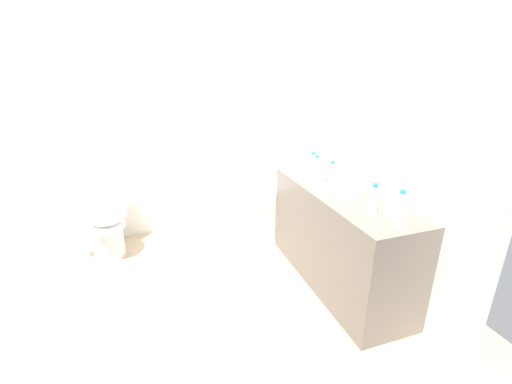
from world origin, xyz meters
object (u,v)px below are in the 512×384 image
at_px(bathtub, 237,209).
at_px(water_bottle_4, 374,197).
at_px(drinking_glass_3, 321,178).
at_px(water_bottle_3, 400,209).
at_px(toilet, 108,223).
at_px(water_bottle_1, 374,201).
at_px(toilet_paper_roll, 84,252).
at_px(water_bottle_5, 317,166).
at_px(drinking_glass_2, 389,211).
at_px(drinking_glass_0, 303,165).
at_px(water_bottle_2, 313,163).
at_px(sink_basin, 344,189).
at_px(drinking_glass_1, 322,174).
at_px(sink_faucet, 364,186).
at_px(water_bottle_0, 332,172).

relative_size(bathtub, water_bottle_4, 8.16).
bearing_deg(drinking_glass_3, water_bottle_3, -85.82).
distance_m(toilet, water_bottle_1, 2.48).
bearing_deg(drinking_glass_3, water_bottle_4, -83.23).
distance_m(bathtub, water_bottle_3, 1.98).
relative_size(water_bottle_1, toilet_paper_roll, 1.90).
bearing_deg(water_bottle_4, water_bottle_3, -91.75).
relative_size(water_bottle_3, drinking_glass_3, 3.13).
distance_m(water_bottle_5, drinking_glass_2, 0.95).
distance_m(water_bottle_1, drinking_glass_0, 1.08).
bearing_deg(water_bottle_4, toilet_paper_roll, 145.10).
xyz_separation_m(toilet, water_bottle_4, (1.89, -1.49, 0.59)).
xyz_separation_m(drinking_glass_0, drinking_glass_3, (-0.01, -0.37, -0.01)).
bearing_deg(water_bottle_2, drinking_glass_0, 116.90).
bearing_deg(sink_basin, water_bottle_3, -89.08).
xyz_separation_m(bathtub, water_bottle_3, (0.57, -1.78, 0.66)).
bearing_deg(toilet_paper_roll, drinking_glass_1, -20.83).
height_order(sink_faucet, water_bottle_4, water_bottle_4).
bearing_deg(drinking_glass_0, water_bottle_3, -87.63).
bearing_deg(drinking_glass_1, water_bottle_3, -89.17).
height_order(bathtub, water_bottle_3, bathtub).
bearing_deg(drinking_glass_3, sink_basin, -78.63).
bearing_deg(drinking_glass_1, water_bottle_1, -93.78).
bearing_deg(bathtub, drinking_glass_0, -45.15).
bearing_deg(water_bottle_3, drinking_glass_2, 79.61).
bearing_deg(water_bottle_1, water_bottle_0, 82.80).
distance_m(water_bottle_0, water_bottle_3, 0.87).
xyz_separation_m(water_bottle_0, water_bottle_3, (-0.02, -0.87, 0.02)).
bearing_deg(water_bottle_0, drinking_glass_1, 109.92).
height_order(toilet, water_bottle_0, water_bottle_0).
relative_size(water_bottle_1, water_bottle_3, 0.94).
bearing_deg(water_bottle_3, water_bottle_1, 109.92).
bearing_deg(drinking_glass_2, water_bottle_5, 92.56).
bearing_deg(bathtub, drinking_glass_3, -60.50).
distance_m(bathtub, sink_faucet, 1.50).
height_order(toilet, water_bottle_4, water_bottle_4).
height_order(water_bottle_0, water_bottle_2, water_bottle_2).
bearing_deg(toilet, water_bottle_5, 67.74).
bearing_deg(drinking_glass_3, water_bottle_1, -90.05).
height_order(drinking_glass_3, toilet_paper_roll, drinking_glass_3).
bearing_deg(water_bottle_0, bathtub, 122.84).
height_order(water_bottle_0, drinking_glass_0, water_bottle_0).
height_order(toilet, water_bottle_5, water_bottle_5).
relative_size(sink_basin, water_bottle_3, 1.31).
bearing_deg(water_bottle_2, toilet, 162.47).
xyz_separation_m(bathtub, toilet, (-1.31, -0.02, 0.05)).
distance_m(water_bottle_4, drinking_glass_1, 0.70).
relative_size(water_bottle_4, drinking_glass_1, 2.36).
height_order(water_bottle_5, toilet_paper_roll, water_bottle_5).
bearing_deg(water_bottle_2, water_bottle_1, -93.61).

